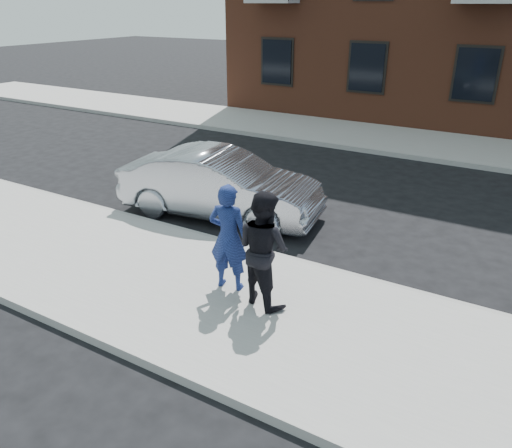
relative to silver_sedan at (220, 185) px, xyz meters
The scene contains 8 objects.
ground 4.51m from the silver_sedan, 39.22° to the right, with size 100.00×100.00×0.00m, color black.
near_sidewalk 4.65m from the silver_sedan, 41.63° to the right, with size 50.00×3.50×0.15m, color #9A9792.
near_curb 3.73m from the silver_sedan, 20.10° to the right, with size 50.00×0.10×0.15m, color #999691.
far_sidewalk 9.14m from the silver_sedan, 67.81° to the left, with size 50.00×3.50×0.15m, color #9A9792.
far_curb 7.51m from the silver_sedan, 62.59° to the left, with size 50.00×0.10×0.15m, color #999691.
silver_sedan is the anchor object (origin of this frame).
man_hoodie 3.35m from the silver_sedan, 53.41° to the right, with size 0.72×0.54×1.79m.
man_peacoat 3.87m from the silver_sedan, 46.03° to the right, with size 1.06×0.94×1.83m.
Camera 1 is at (2.52, -5.78, 4.46)m, focal length 35.00 mm.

